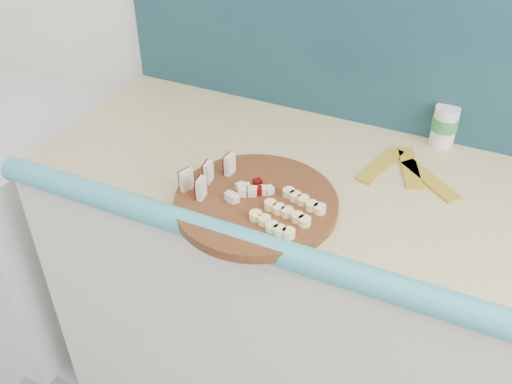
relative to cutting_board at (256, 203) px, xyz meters
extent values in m
cube|color=silver|center=(0.49, 0.19, -0.48)|extent=(2.20, 0.60, 0.88)
cube|color=tan|center=(0.49, 0.19, -0.03)|extent=(2.20, 0.60, 0.03)
cube|color=teal|center=(0.49, -0.11, -0.03)|extent=(2.20, 0.06, 0.03)
cube|color=silver|center=(-1.06, 0.19, -0.52)|extent=(0.70, 0.70, 0.80)
cylinder|color=#40210D|center=(0.00, 0.00, 0.00)|extent=(0.45, 0.45, 0.02)
cube|color=beige|center=(-0.16, -0.03, 0.04)|extent=(0.02, 0.03, 0.05)
cube|color=#4F0505|center=(-0.17, -0.03, 0.04)|extent=(0.01, 0.03, 0.05)
cube|color=beige|center=(-0.13, 0.02, 0.04)|extent=(0.02, 0.03, 0.05)
cube|color=#4F0505|center=(-0.14, 0.02, 0.04)|extent=(0.01, 0.03, 0.05)
cube|color=beige|center=(-0.10, 0.07, 0.04)|extent=(0.02, 0.03, 0.05)
cube|color=#4F0505|center=(-0.11, 0.07, 0.04)|extent=(0.01, 0.03, 0.05)
cube|color=beige|center=(-0.11, -0.04, 0.04)|extent=(0.02, 0.03, 0.05)
cube|color=#4F0505|center=(-0.12, -0.04, 0.04)|extent=(0.01, 0.03, 0.05)
cube|color=beige|center=(-0.01, 0.00, 0.02)|extent=(0.02, 0.02, 0.02)
cube|color=beige|center=(-0.01, 0.01, 0.02)|extent=(0.02, 0.02, 0.02)
cube|color=#4F0505|center=(-0.01, 0.02, 0.02)|extent=(0.02, 0.02, 0.02)
cube|color=beige|center=(-0.02, 0.02, 0.02)|extent=(0.02, 0.02, 0.02)
cube|color=beige|center=(-0.03, 0.02, 0.02)|extent=(0.02, 0.02, 0.02)
cube|color=beige|center=(-0.04, 0.02, 0.02)|extent=(0.02, 0.02, 0.02)
cube|color=beige|center=(-0.03, 0.01, 0.02)|extent=(0.02, 0.02, 0.02)
cube|color=beige|center=(-0.04, 0.00, 0.02)|extent=(0.02, 0.02, 0.02)
cube|color=#4F0505|center=(-0.03, -0.02, 0.02)|extent=(0.02, 0.02, 0.02)
cube|color=beige|center=(-0.02, -0.01, 0.02)|extent=(0.02, 0.02, 0.02)
cube|color=beige|center=(-0.01, -0.01, 0.02)|extent=(0.02, 0.02, 0.02)
cylinder|color=#F6E296|center=(0.03, -0.07, 0.02)|extent=(0.03, 0.03, 0.02)
cylinder|color=#F6E296|center=(0.05, -0.07, 0.02)|extent=(0.03, 0.03, 0.02)
cylinder|color=#F6E296|center=(0.07, -0.08, 0.02)|extent=(0.03, 0.03, 0.02)
cylinder|color=#F6E296|center=(0.09, -0.08, 0.02)|extent=(0.03, 0.03, 0.02)
cylinder|color=#F6E296|center=(0.11, -0.09, 0.02)|extent=(0.03, 0.03, 0.02)
cylinder|color=#F6E296|center=(0.04, -0.01, 0.02)|extent=(0.03, 0.03, 0.02)
cylinder|color=#F6E296|center=(0.07, -0.02, 0.02)|extent=(0.03, 0.03, 0.02)
cylinder|color=#F6E296|center=(0.09, -0.02, 0.02)|extent=(0.03, 0.03, 0.02)
cylinder|color=#F6E296|center=(0.11, -0.03, 0.02)|extent=(0.03, 0.03, 0.02)
cylinder|color=#F6E296|center=(0.13, -0.04, 0.02)|extent=(0.03, 0.03, 0.02)
cylinder|color=#F6E296|center=(0.06, 0.04, 0.02)|extent=(0.03, 0.03, 0.02)
cylinder|color=#F6E296|center=(0.08, 0.03, 0.02)|extent=(0.03, 0.03, 0.02)
cylinder|color=#F6E296|center=(0.10, 0.03, 0.02)|extent=(0.03, 0.03, 0.02)
cylinder|color=#F6E296|center=(0.12, 0.02, 0.02)|extent=(0.03, 0.03, 0.02)
cylinder|color=#F6E296|center=(0.14, 0.02, 0.02)|extent=(0.03, 0.03, 0.02)
cylinder|color=silver|center=(0.32, 0.45, 0.04)|extent=(0.06, 0.06, 0.11)
cylinder|color=#32893D|center=(0.32, 0.45, 0.05)|extent=(0.07, 0.07, 0.04)
cube|color=gold|center=(0.21, 0.28, -0.01)|extent=(0.08, 0.18, 0.01)
cube|color=gold|center=(0.28, 0.30, -0.01)|extent=(0.10, 0.18, 0.01)
cube|color=gold|center=(0.33, 0.27, -0.01)|extent=(0.16, 0.14, 0.01)
camera|label=1|loc=(0.42, -0.91, 0.78)|focal=40.00mm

